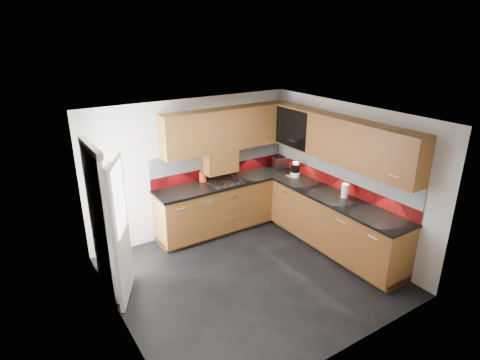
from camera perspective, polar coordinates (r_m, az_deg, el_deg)
room at (r=5.47m, az=1.57°, el=-0.42°), size 4.00×3.80×2.64m
base_cabinets at (r=7.01m, az=5.41°, el=-4.99°), size 2.70×3.20×0.95m
countertop at (r=6.80m, az=5.53°, el=-1.40°), size 2.72×3.22×0.04m
backsplash at (r=6.99m, az=5.92°, el=1.77°), size 2.70×3.20×0.54m
upper_cabinets at (r=6.67m, az=6.59°, el=6.45°), size 2.50×3.20×0.72m
extractor_hood at (r=7.08m, az=-2.90°, el=2.70°), size 0.60×0.33×0.40m
glass_cabinet at (r=7.18m, az=8.16°, el=7.63°), size 0.32×0.80×0.66m
back_door at (r=5.64m, az=-18.21°, el=-6.06°), size 0.42×1.19×2.04m
gas_hob at (r=7.05m, az=-2.17°, el=-0.16°), size 0.58×0.51×0.05m
utensil_pot at (r=7.08m, az=-5.30°, el=0.61°), size 0.13×0.13×0.47m
toaster at (r=7.80m, az=5.70°, el=2.48°), size 0.31×0.22×0.20m
food_processor at (r=7.32m, az=7.88°, el=1.40°), size 0.17×0.17×0.28m
paper_towel at (r=6.59m, az=14.71°, el=-1.50°), size 0.12×0.12×0.23m
orange_cloth at (r=7.39m, az=7.16°, el=0.63°), size 0.15×0.13×0.01m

